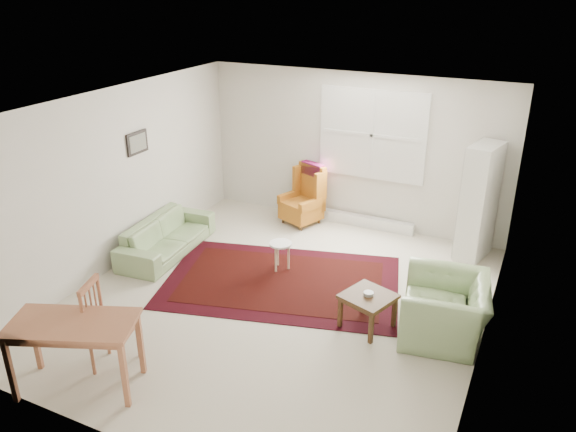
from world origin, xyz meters
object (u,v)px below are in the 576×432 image
at_px(wingback_chair, 301,195).
at_px(coffee_table, 367,311).
at_px(stool, 281,256).
at_px(sofa, 166,230).
at_px(armchair, 445,304).
at_px(cabinet, 479,202).
at_px(desk_chair, 112,326).
at_px(desk, 77,355).

bearing_deg(wingback_chair, coffee_table, -29.98).
height_order(wingback_chair, stool, wingback_chair).
height_order(sofa, stool, sofa).
relative_size(armchair, coffee_table, 1.99).
relative_size(coffee_table, stool, 1.27).
xyz_separation_m(wingback_chair, stool, (0.41, -1.61, -0.29)).
relative_size(sofa, cabinet, 1.04).
bearing_deg(desk_chair, desk, 150.34).
bearing_deg(armchair, desk, -60.72).
height_order(wingback_chair, coffee_table, wingback_chair).
distance_m(armchair, wingback_chair, 3.57).
relative_size(stool, desk_chair, 0.43).
distance_m(sofa, coffee_table, 3.38).
xyz_separation_m(stool, desk, (-0.73, -3.08, 0.17)).
xyz_separation_m(armchair, wingback_chair, (-2.80, 2.22, 0.08)).
height_order(armchair, coffee_table, armchair).
relative_size(coffee_table, cabinet, 0.31).
distance_m(sofa, stool, 1.80).
distance_m(coffee_table, desk_chair, 2.86).
xyz_separation_m(stool, desk_chair, (-0.64, -2.66, 0.29)).
bearing_deg(stool, sofa, -172.48).
xyz_separation_m(sofa, wingback_chair, (1.37, 1.85, 0.14)).
bearing_deg(armchair, stool, -113.46).
bearing_deg(desk, cabinet, 56.51).
relative_size(sofa, desk_chair, 1.78).
height_order(armchair, desk_chair, desk_chair).
bearing_deg(cabinet, armchair, -77.44).
bearing_deg(coffee_table, desk_chair, -140.01).
xyz_separation_m(cabinet, desk, (-3.11, -4.70, -0.47)).
height_order(coffee_table, stool, coffee_table).
relative_size(armchair, wingback_chair, 1.07).
height_order(armchair, stool, armchair).
height_order(wingback_chair, desk_chair, wingback_chair).
distance_m(armchair, stool, 2.47).
xyz_separation_m(coffee_table, stool, (-1.55, 0.83, -0.01)).
bearing_deg(stool, wingback_chair, 104.38).
relative_size(desk, desk_chair, 1.22).
relative_size(cabinet, desk_chair, 1.71).
bearing_deg(stool, armchair, -14.30).
xyz_separation_m(coffee_table, desk, (-2.27, -2.25, 0.16)).
distance_m(coffee_table, cabinet, 2.67).
bearing_deg(sofa, desk, -164.59).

